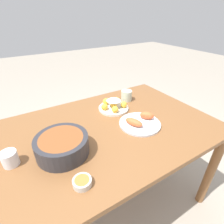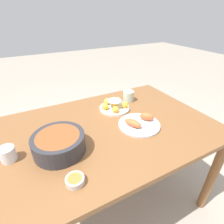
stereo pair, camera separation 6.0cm
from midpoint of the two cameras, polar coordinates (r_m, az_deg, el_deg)
name	(u,v)px [view 1 (the left image)]	position (r m, az deg, el deg)	size (l,w,h in m)	color
ground_plane	(111,197)	(1.63, -1.63, -25.94)	(12.00, 12.00, 0.00)	#9E9384
dining_table	(110,138)	(1.16, -2.08, -8.50)	(1.32, 0.90, 0.72)	brown
cake_plate	(113,106)	(1.28, -0.87, 2.00)	(0.22, 0.22, 0.08)	silver
serving_bowl	(62,145)	(0.93, -17.80, -10.24)	(0.27, 0.27, 0.10)	#2D2D33
sauce_bowl	(82,182)	(0.80, -12.01, -21.48)	(0.08, 0.08, 0.03)	beige
seafood_platter	(140,122)	(1.12, 7.56, -3.36)	(0.26, 0.26, 0.07)	silver
cup_near	(126,96)	(1.41, 3.52, 5.37)	(0.09, 0.09, 0.08)	beige
cup_far	(10,159)	(0.98, -31.98, -12.80)	(0.07, 0.07, 0.07)	white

